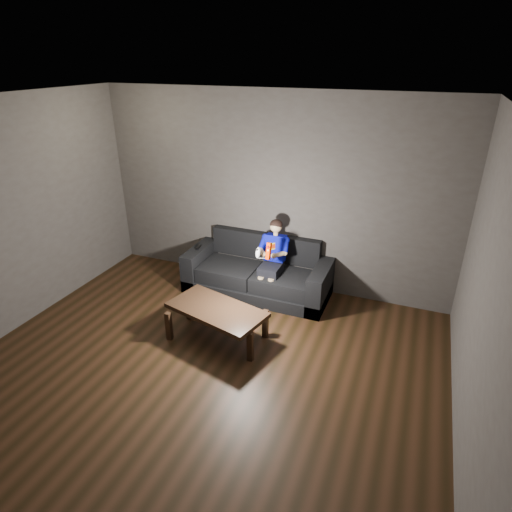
% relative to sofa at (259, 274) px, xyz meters
% --- Properties ---
extents(floor, '(5.00, 5.00, 0.00)m').
position_rel_sofa_xyz_m(floor, '(0.05, -2.16, -0.25)').
color(floor, black).
rests_on(floor, ground).
extents(back_wall, '(5.00, 0.04, 2.70)m').
position_rel_sofa_xyz_m(back_wall, '(0.05, 0.34, 1.10)').
color(back_wall, '#403A37').
rests_on(back_wall, ground).
extents(right_wall, '(0.04, 5.00, 2.70)m').
position_rel_sofa_xyz_m(right_wall, '(2.55, -2.16, 1.10)').
color(right_wall, '#403A37').
rests_on(right_wall, ground).
extents(ceiling, '(5.00, 5.00, 0.02)m').
position_rel_sofa_xyz_m(ceiling, '(0.05, -2.16, 2.45)').
color(ceiling, beige).
rests_on(ceiling, back_wall).
extents(sofa, '(2.01, 0.87, 0.78)m').
position_rel_sofa_xyz_m(sofa, '(0.00, 0.00, 0.00)').
color(sofa, black).
rests_on(sofa, floor).
extents(child, '(0.41, 0.50, 1.00)m').
position_rel_sofa_xyz_m(child, '(0.23, -0.06, 0.40)').
color(child, black).
rests_on(child, sofa).
extents(wii_remote_red, '(0.06, 0.09, 0.22)m').
position_rel_sofa_xyz_m(wii_remote_red, '(0.30, -0.44, 0.61)').
color(wii_remote_red, '#C52A00').
rests_on(wii_remote_red, child).
extents(nunchuk_white, '(0.06, 0.09, 0.15)m').
position_rel_sofa_xyz_m(nunchuk_white, '(0.16, -0.44, 0.56)').
color(nunchuk_white, silver).
rests_on(nunchuk_white, child).
extents(wii_remote_black, '(0.07, 0.16, 0.03)m').
position_rel_sofa_xyz_m(wii_remote_black, '(-0.90, -0.07, 0.31)').
color(wii_remote_black, black).
rests_on(wii_remote_black, sofa).
extents(coffee_table, '(1.24, 0.83, 0.41)m').
position_rel_sofa_xyz_m(coffee_table, '(-0.04, -1.24, 0.11)').
color(coffee_table, black).
rests_on(coffee_table, floor).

